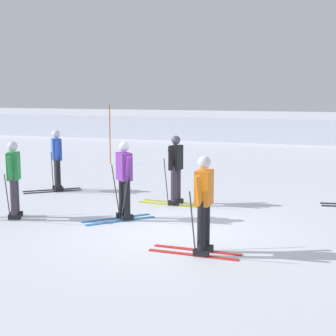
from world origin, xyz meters
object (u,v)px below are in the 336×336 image
(skier_purple, at_px, (124,178))
(skier_black, at_px, (175,168))
(skier_green, at_px, (13,178))
(trail_marker_pole, at_px, (110,134))
(skier_blue, at_px, (57,158))
(skier_orange, at_px, (203,202))

(skier_purple, distance_m, skier_black, 1.86)
(skier_green, relative_size, trail_marker_pole, 0.74)
(skier_purple, bearing_deg, trail_marker_pole, 116.79)
(skier_green, xyz_separation_m, trail_marker_pole, (-1.60, 8.44, 0.24))
(skier_purple, xyz_separation_m, skier_black, (0.62, 1.75, 0.00))
(skier_green, distance_m, skier_black, 3.82)
(skier_green, height_order, skier_black, same)
(skier_blue, bearing_deg, skier_green, -76.39)
(skier_black, relative_size, skier_orange, 1.00)
(skier_purple, xyz_separation_m, skier_blue, (-3.05, 2.36, -0.00))
(skier_green, xyz_separation_m, skier_purple, (2.31, 0.70, 0.00))
(skier_blue, bearing_deg, trail_marker_pole, 99.05)
(skier_black, bearing_deg, skier_orange, -65.43)
(skier_orange, bearing_deg, trail_marker_pole, 122.82)
(skier_orange, xyz_separation_m, trail_marker_pole, (-6.14, 9.53, 0.24))
(skier_black, xyz_separation_m, skier_blue, (-3.67, 0.61, -0.00))
(skier_purple, relative_size, skier_black, 1.00)
(skier_orange, bearing_deg, skier_purple, 141.47)
(skier_black, bearing_deg, trail_marker_pole, 127.08)
(skier_green, relative_size, skier_blue, 1.00)
(skier_blue, distance_m, trail_marker_pole, 5.46)
(skier_purple, bearing_deg, skier_black, 70.58)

